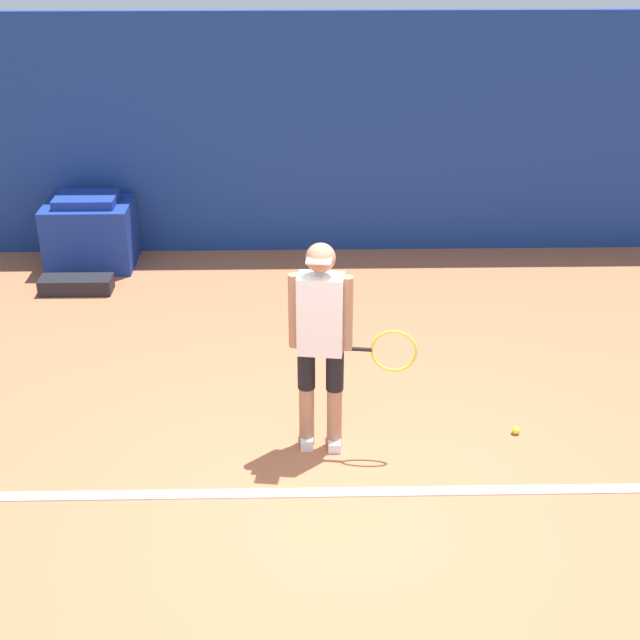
{
  "coord_description": "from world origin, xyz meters",
  "views": [
    {
      "loc": [
        -0.27,
        -5.13,
        4.09
      ],
      "look_at": [
        -0.14,
        0.99,
        1.01
      ],
      "focal_mm": 50.0,
      "sensor_mm": 36.0,
      "label": 1
    }
  ],
  "objects_px": {
    "covered_chair": "(90,233)",
    "tennis_ball": "(516,430)",
    "equipment_bag": "(76,285)",
    "tennis_player": "(322,338)"
  },
  "relations": [
    {
      "from": "covered_chair",
      "to": "tennis_ball",
      "type": "bearing_deg",
      "value": -40.87
    },
    {
      "from": "tennis_ball",
      "to": "equipment_bag",
      "type": "bearing_deg",
      "value": 145.82
    },
    {
      "from": "covered_chair",
      "to": "tennis_player",
      "type": "bearing_deg",
      "value": -55.24
    },
    {
      "from": "tennis_ball",
      "to": "equipment_bag",
      "type": "height_order",
      "value": "equipment_bag"
    },
    {
      "from": "tennis_player",
      "to": "covered_chair",
      "type": "distance_m",
      "value": 4.57
    },
    {
      "from": "tennis_ball",
      "to": "covered_chair",
      "type": "distance_m",
      "value": 5.52
    },
    {
      "from": "equipment_bag",
      "to": "tennis_ball",
      "type": "bearing_deg",
      "value": -34.18
    },
    {
      "from": "tennis_ball",
      "to": "tennis_player",
      "type": "bearing_deg",
      "value": -175.72
    },
    {
      "from": "tennis_player",
      "to": "tennis_ball",
      "type": "relative_size",
      "value": 25.38
    },
    {
      "from": "tennis_player",
      "to": "covered_chair",
      "type": "relative_size",
      "value": 1.77
    }
  ]
}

